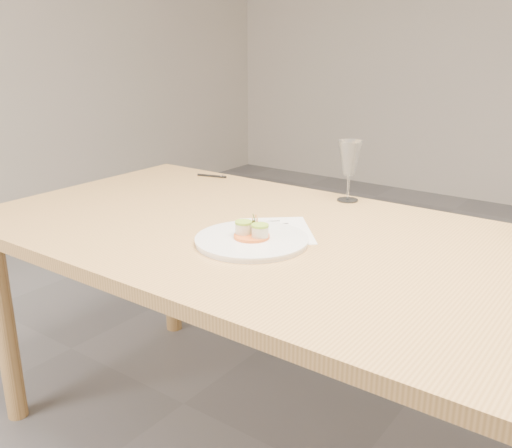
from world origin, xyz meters
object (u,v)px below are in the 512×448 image
Objects in this scene: dining_table at (357,276)px; ballpoint_pen at (212,176)px; recipe_sheet at (276,231)px; wine_glass_0 at (350,159)px; dinner_plate at (252,239)px.

ballpoint_pen reaches higher than dining_table.
dining_table is 7.47× the size of recipe_sheet.
recipe_sheet is (-0.28, 0.02, 0.07)m from dining_table.
ballpoint_pen is at bearing -179.18° from wine_glass_0.
recipe_sheet is at bearing 92.04° from dinner_plate.
dining_table is 0.28m from recipe_sheet.
recipe_sheet is at bearing -49.65° from ballpoint_pen.
wine_glass_0 reaches higher than dinner_plate.
dining_table is at bearing 21.69° from dinner_plate.
ballpoint_pen is (-0.59, 0.41, 0.00)m from recipe_sheet.
ballpoint_pen reaches higher than recipe_sheet.
dining_table is 0.30m from dinner_plate.
wine_glass_0 is (0.02, 0.42, 0.15)m from recipe_sheet.
dinner_plate reaches higher than recipe_sheet.
dinner_plate is 0.80m from ballpoint_pen.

